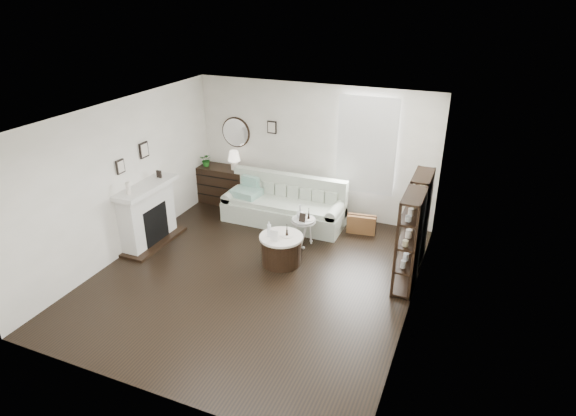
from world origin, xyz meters
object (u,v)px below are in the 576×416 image
at_px(sofa, 285,207).
at_px(pedestal_table, 304,221).
at_px(dresser, 221,184).
at_px(drum_table, 281,249).

distance_m(sofa, pedestal_table, 1.06).
xyz_separation_m(sofa, dresser, (-1.68, 0.39, 0.09)).
distance_m(dresser, drum_table, 2.97).
bearing_deg(drum_table, sofa, 110.89).
xyz_separation_m(drum_table, pedestal_table, (0.12, 0.74, 0.22)).
bearing_deg(drum_table, dresser, 139.79).
relative_size(drum_table, pedestal_table, 1.40).
bearing_deg(sofa, dresser, 166.80).
distance_m(sofa, drum_table, 1.63).
xyz_separation_m(sofa, drum_table, (0.58, -1.52, -0.05)).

